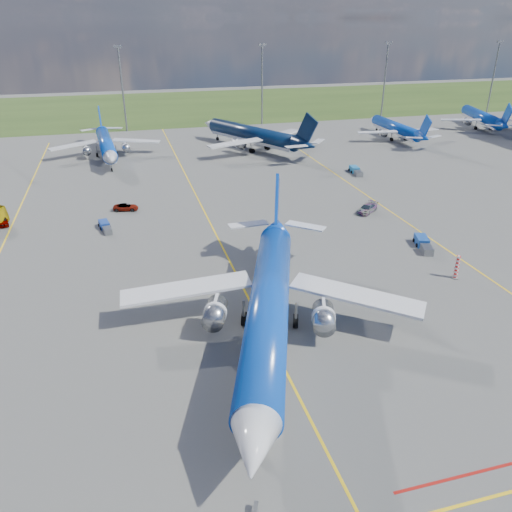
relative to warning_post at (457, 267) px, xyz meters
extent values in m
plane|color=#595956|center=(-26.00, -8.00, -1.50)|extent=(400.00, 400.00, 0.00)
cube|color=#2D4719|center=(-26.00, 142.00, -1.50)|extent=(400.00, 80.00, 0.01)
cube|color=yellow|center=(-26.00, 22.00, -1.49)|extent=(0.25, 160.00, 0.02)
cube|color=yellow|center=(-56.00, 32.00, -1.49)|extent=(0.25, 120.00, 0.02)
cube|color=yellow|center=(4.00, 32.00, -1.49)|extent=(0.25, 120.00, 0.02)
cube|color=#A5140F|center=(-18.00, -26.00, -1.49)|extent=(10.00, 0.25, 0.02)
cylinder|color=slate|center=(-36.00, 102.00, 9.50)|extent=(0.50, 0.50, 22.00)
cube|color=slate|center=(-36.00, 102.00, 20.80)|extent=(2.20, 0.50, 0.80)
cylinder|color=slate|center=(4.00, 102.00, 9.50)|extent=(0.50, 0.50, 22.00)
cube|color=slate|center=(4.00, 102.00, 20.80)|extent=(2.20, 0.50, 0.80)
cylinder|color=slate|center=(44.00, 102.00, 9.50)|extent=(0.50, 0.50, 22.00)
cube|color=slate|center=(44.00, 102.00, 20.80)|extent=(2.20, 0.50, 0.80)
cylinder|color=slate|center=(84.00, 102.00, 9.50)|extent=(0.50, 0.50, 22.00)
cube|color=slate|center=(84.00, 102.00, 20.80)|extent=(2.20, 0.50, 0.80)
cylinder|color=red|center=(0.00, 0.00, 0.00)|extent=(0.50, 0.50, 3.00)
imported|color=#999999|center=(-57.35, 33.87, -0.79)|extent=(2.46, 4.39, 1.41)
imported|color=#999999|center=(-38.57, 35.42, -0.93)|extent=(4.39, 2.64, 1.14)
imported|color=#999999|center=(-0.02, 23.92, -0.80)|extent=(5.02, 4.58, 1.41)
cube|color=#1A469C|center=(1.48, 10.03, -0.88)|extent=(2.37, 3.25, 1.23)
cube|color=slate|center=(0.60, 7.25, -1.00)|extent=(1.96, 2.54, 1.01)
cube|color=navy|center=(-42.06, 28.49, -0.98)|extent=(1.77, 2.67, 1.04)
cube|color=slate|center=(-41.60, 26.06, -1.07)|extent=(1.47, 2.08, 0.85)
cube|color=#1B6BA7|center=(8.36, 46.57, -0.90)|extent=(1.89, 3.00, 1.19)
cube|color=slate|center=(7.97, 43.78, -1.01)|extent=(1.59, 2.32, 0.97)
camera|label=1|loc=(-38.21, -46.28, 27.65)|focal=35.00mm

